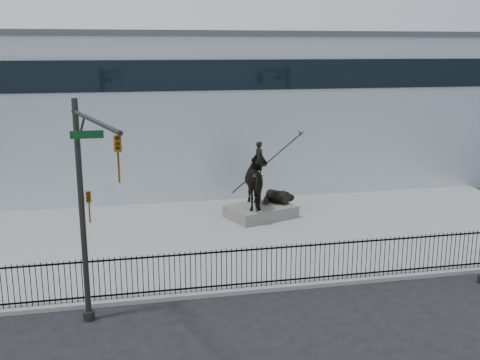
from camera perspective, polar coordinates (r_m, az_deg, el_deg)
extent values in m
plane|color=black|center=(19.58, 6.30, -12.25)|extent=(120.00, 120.00, 0.00)
cube|color=gray|center=(25.79, 1.47, -5.57)|extent=(30.00, 12.00, 0.15)
cube|color=silver|center=(37.38, -3.13, 7.27)|extent=(44.00, 14.00, 9.00)
cube|color=black|center=(20.53, 5.23, -10.04)|extent=(22.00, 0.05, 0.05)
cube|color=black|center=(20.07, 5.30, -6.76)|extent=(22.00, 0.05, 0.05)
cube|color=black|center=(20.30, 5.26, -8.49)|extent=(22.00, 0.03, 1.50)
cube|color=#62605A|center=(28.03, 2.12, -3.23)|extent=(3.70, 3.11, 0.59)
imported|color=black|center=(27.62, 2.15, -0.14)|extent=(2.85, 3.07, 2.51)
imported|color=black|center=(27.33, 1.99, 2.18)|extent=(0.59, 0.72, 1.70)
cylinder|color=black|center=(27.62, 2.76, 1.75)|extent=(3.83, 1.42, 2.56)
cylinder|color=#262923|center=(18.90, -15.09, -13.14)|extent=(0.36, 0.36, 0.30)
cylinder|color=#262923|center=(17.69, -15.74, -3.35)|extent=(0.18, 0.18, 7.00)
cylinder|color=#262923|center=(14.94, -14.68, 5.88)|extent=(1.47, 4.84, 0.12)
imported|color=#A56E12|center=(12.92, -12.26, 2.08)|extent=(0.18, 0.22, 1.10)
imported|color=#A56E12|center=(17.62, -15.07, -2.70)|extent=(0.16, 0.20, 1.00)
cube|color=#0C3F19|center=(15.94, -15.30, 4.47)|extent=(0.90, 0.03, 0.22)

